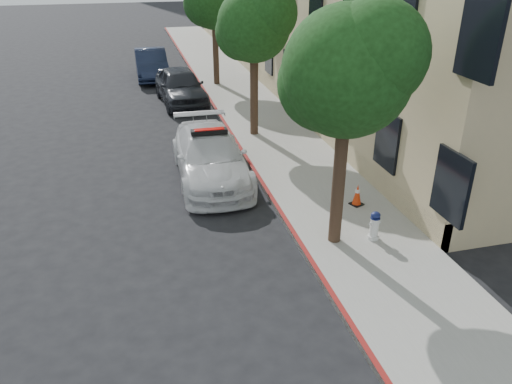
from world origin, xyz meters
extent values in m
plane|color=black|center=(0.00, 0.00, 0.00)|extent=(120.00, 120.00, 0.00)
cube|color=gray|center=(3.60, 10.00, 0.07)|extent=(3.20, 50.00, 0.15)
cube|color=maroon|center=(2.06, 10.00, 0.07)|extent=(0.12, 50.00, 0.15)
cylinder|color=black|center=(2.90, -2.00, 1.80)|extent=(0.30, 0.30, 3.30)
sphere|color=black|center=(2.90, -2.00, 4.25)|extent=(2.80, 2.80, 2.80)
sphere|color=black|center=(3.30, -2.30, 4.65)|extent=(2.24, 2.24, 2.24)
sphere|color=black|center=(2.55, -1.70, 3.95)|extent=(2.10, 2.10, 2.10)
cylinder|color=black|center=(2.90, 6.00, 1.74)|extent=(0.30, 0.30, 3.19)
sphere|color=black|center=(2.90, 6.00, 4.14)|extent=(2.60, 2.60, 2.60)
sphere|color=black|center=(3.30, 5.70, 4.54)|extent=(2.08, 2.08, 2.08)
sphere|color=black|center=(2.55, 6.30, 3.84)|extent=(1.95, 1.95, 1.95)
cylinder|color=black|center=(2.90, 14.00, 1.86)|extent=(0.30, 0.30, 3.41)
sphere|color=black|center=(2.55, 14.30, 4.06)|extent=(2.25, 2.25, 2.25)
imported|color=silver|center=(0.65, 2.63, 0.75)|extent=(2.21, 5.21, 1.50)
cube|color=black|center=(0.65, 2.63, 1.56)|extent=(1.11, 0.30, 0.14)
cube|color=#A50A07|center=(0.65, 2.63, 1.62)|extent=(0.90, 0.24, 0.06)
imported|color=#212329|center=(0.73, 11.31, 0.81)|extent=(2.28, 4.90, 1.62)
imported|color=#131B31|center=(-0.26, 16.70, 0.78)|extent=(1.65, 4.71, 1.55)
cylinder|color=silver|center=(3.85, -2.18, 0.19)|extent=(0.28, 0.28, 0.09)
cylinder|color=silver|center=(3.85, -2.18, 0.48)|extent=(0.21, 0.21, 0.49)
ellipsoid|color=#121A4F|center=(3.85, -2.18, 0.80)|extent=(0.23, 0.23, 0.16)
cylinder|color=silver|center=(3.85, -2.18, 0.59)|extent=(0.31, 0.15, 0.09)
cylinder|color=silver|center=(3.85, -2.18, 0.59)|extent=(0.12, 0.17, 0.09)
cube|color=black|center=(4.22, -0.41, 0.16)|extent=(0.42, 0.42, 0.03)
cone|color=red|center=(4.22, -0.41, 0.47)|extent=(0.25, 0.25, 0.59)
cylinder|color=white|center=(4.22, -0.41, 0.57)|extent=(0.13, 0.13, 0.09)
camera|label=1|loc=(-1.53, -11.63, 6.60)|focal=35.00mm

